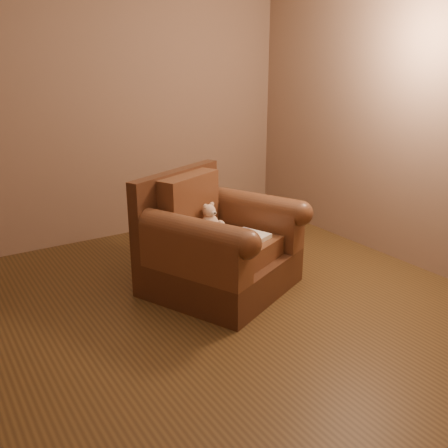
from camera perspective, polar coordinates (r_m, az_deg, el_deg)
floor at (r=3.49m, az=-1.80°, el=-11.01°), size 4.00×4.00×0.00m
room at (r=3.03m, az=-2.15°, el=18.44°), size 4.02×4.02×2.71m
armchair at (r=3.83m, az=-0.94°, el=-2.50°), size 1.28×1.25×0.89m
teddy_bear at (r=3.86m, az=-1.49°, el=0.34°), size 0.17×0.20×0.24m
guidebook at (r=3.67m, az=1.99°, el=-1.83°), size 0.50×0.40×0.04m
side_table at (r=4.44m, az=-1.19°, el=0.17°), size 0.42×0.42×0.59m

